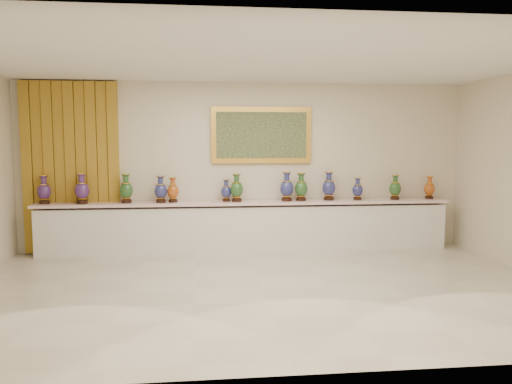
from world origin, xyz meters
TOP-DOWN VIEW (x-y plane):
  - ground at (0.00, 0.00)m, footprint 8.00×8.00m
  - room at (-2.50, 2.44)m, footprint 8.00×8.00m
  - counter at (0.00, 2.27)m, footprint 7.28×0.48m
  - vase_0 at (-3.45, 2.28)m, footprint 0.26×0.26m
  - vase_1 at (-2.81, 2.22)m, footprint 0.31×0.31m
  - vase_2 at (-2.08, 2.26)m, footprint 0.24×0.24m
  - vase_3 at (-1.50, 2.23)m, footprint 0.23×0.23m
  - vase_4 at (-1.29, 2.25)m, footprint 0.23×0.23m
  - vase_5 at (-0.36, 2.28)m, footprint 0.23×0.23m
  - vase_6 at (-0.18, 2.22)m, footprint 0.25×0.25m
  - vase_7 at (0.71, 2.22)m, footprint 0.29×0.29m
  - vase_8 at (0.97, 2.24)m, footprint 0.29×0.29m
  - vase_9 at (1.49, 2.28)m, footprint 0.30×0.30m
  - vase_10 at (2.01, 2.24)m, footprint 0.23×0.23m
  - vase_11 at (2.70, 2.23)m, footprint 0.24×0.24m
  - vase_12 at (3.38, 2.29)m, footprint 0.21×0.21m
  - label_card at (-1.20, 2.13)m, footprint 0.10×0.06m

SIDE VIEW (x-z plane):
  - ground at x=0.00m, z-range 0.00..0.00m
  - counter at x=0.00m, z-range -0.01..0.89m
  - label_card at x=-1.20m, z-range 0.90..0.90m
  - vase_5 at x=-0.36m, z-range 0.88..1.27m
  - vase_10 at x=2.01m, z-range 0.88..1.28m
  - vase_12 at x=3.38m, z-range 0.88..1.30m
  - vase_4 at x=-1.29m, z-range 0.88..1.31m
  - vase_11 at x=2.70m, z-range 0.88..1.33m
  - vase_3 at x=-1.50m, z-range 0.88..1.34m
  - vase_0 at x=-3.45m, z-range 0.87..1.36m
  - vase_6 at x=-0.18m, z-range 0.87..1.37m
  - vase_8 at x=0.97m, z-range 0.87..1.37m
  - vase_2 at x=-2.08m, z-range 0.87..1.38m
  - vase_9 at x=1.49m, z-range 0.87..1.39m
  - vase_1 at x=-2.81m, z-range 0.87..1.39m
  - vase_7 at x=0.71m, z-range 0.87..1.39m
  - room at x=-2.50m, z-range -2.41..5.59m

